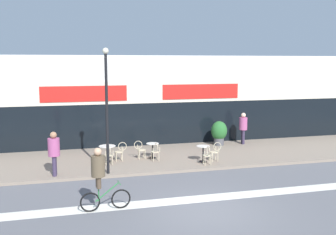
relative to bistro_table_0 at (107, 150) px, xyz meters
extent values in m
plane|color=#5B5B60|center=(2.47, -6.84, -0.67)|extent=(120.00, 120.00, 0.00)
cube|color=gray|center=(2.47, 0.41, -0.61)|extent=(40.00, 5.50, 0.12)
cube|color=silver|center=(2.47, 5.16, 1.91)|extent=(40.00, 4.00, 5.17)
cube|color=black|center=(2.47, 3.19, 0.65)|extent=(38.80, 0.10, 2.40)
cube|color=beige|center=(2.47, 3.21, 2.45)|extent=(39.20, 0.14, 1.20)
cube|color=red|center=(-0.84, 3.14, 2.45)|extent=(4.58, 0.08, 0.84)
cube|color=red|center=(5.77, 3.14, 2.45)|extent=(4.58, 0.08, 0.84)
cube|color=silver|center=(2.47, -5.66, -0.67)|extent=(36.00, 0.70, 0.01)
cylinder|color=black|center=(0.00, 0.00, -0.54)|extent=(0.44, 0.44, 0.02)
cylinder|color=black|center=(0.00, 0.00, -0.18)|extent=(0.07, 0.07, 0.74)
cylinder|color=silver|center=(0.00, 0.00, 0.20)|extent=(0.79, 0.79, 0.02)
cylinder|color=black|center=(2.23, 0.12, -0.54)|extent=(0.34, 0.34, 0.02)
cylinder|color=black|center=(2.23, 0.12, -0.19)|extent=(0.07, 0.07, 0.71)
cylinder|color=silver|center=(2.23, 0.12, 0.18)|extent=(0.62, 0.62, 0.02)
cylinder|color=black|center=(4.38, -1.19, -0.54)|extent=(0.35, 0.35, 0.02)
cylinder|color=black|center=(4.38, -1.19, -0.18)|extent=(0.07, 0.07, 0.74)
cylinder|color=silver|center=(4.38, -1.19, 0.20)|extent=(0.63, 0.63, 0.02)
cylinder|color=beige|center=(0.00, -0.55, -0.12)|extent=(0.44, 0.44, 0.03)
cylinder|color=beige|center=(-0.15, -0.43, -0.34)|extent=(0.03, 0.03, 0.42)
cylinder|color=beige|center=(0.12, -0.40, -0.34)|extent=(0.03, 0.03, 0.42)
cylinder|color=beige|center=(-0.12, -0.70, -0.34)|extent=(0.03, 0.03, 0.42)
cylinder|color=beige|center=(0.15, -0.67, -0.34)|extent=(0.03, 0.03, 0.42)
torus|color=beige|center=(0.02, -0.72, 0.15)|extent=(0.07, 0.41, 0.41)
cylinder|color=beige|center=(-0.15, -0.74, 0.01)|extent=(0.03, 0.03, 0.23)
cylinder|color=beige|center=(0.19, -0.70, 0.01)|extent=(0.03, 0.03, 0.23)
cylinder|color=beige|center=(0.55, 0.00, -0.12)|extent=(0.41, 0.41, 0.03)
cylinder|color=beige|center=(0.41, -0.14, -0.34)|extent=(0.03, 0.03, 0.42)
cylinder|color=beige|center=(0.41, 0.14, -0.34)|extent=(0.03, 0.03, 0.42)
cylinder|color=beige|center=(0.69, -0.14, -0.34)|extent=(0.03, 0.03, 0.42)
cylinder|color=beige|center=(0.69, 0.14, -0.34)|extent=(0.03, 0.03, 0.42)
torus|color=beige|center=(0.72, 0.00, 0.15)|extent=(0.41, 0.03, 0.41)
cylinder|color=beige|center=(0.72, -0.17, 0.01)|extent=(0.03, 0.03, 0.23)
cylinder|color=beige|center=(0.72, 0.17, 0.01)|extent=(0.03, 0.03, 0.23)
cylinder|color=beige|center=(2.23, -0.43, -0.12)|extent=(0.45, 0.45, 0.03)
cylinder|color=beige|center=(2.07, -0.31, -0.34)|extent=(0.03, 0.03, 0.42)
cylinder|color=beige|center=(2.35, -0.27, -0.34)|extent=(0.03, 0.03, 0.42)
cylinder|color=beige|center=(2.10, -0.58, -0.34)|extent=(0.03, 0.03, 0.42)
cylinder|color=beige|center=(2.38, -0.55, -0.34)|extent=(0.03, 0.03, 0.42)
torus|color=beige|center=(2.25, -0.59, 0.15)|extent=(0.08, 0.41, 0.41)
cylinder|color=beige|center=(2.08, -0.62, 0.01)|extent=(0.03, 0.03, 0.23)
cylinder|color=beige|center=(2.42, -0.57, 0.01)|extent=(0.03, 0.03, 0.23)
cylinder|color=beige|center=(1.68, 0.12, -0.12)|extent=(0.41, 0.41, 0.03)
cylinder|color=beige|center=(1.81, 0.27, -0.34)|extent=(0.03, 0.03, 0.42)
cylinder|color=beige|center=(1.82, -0.01, -0.34)|extent=(0.03, 0.03, 0.42)
cylinder|color=beige|center=(1.53, 0.26, -0.34)|extent=(0.03, 0.03, 0.42)
cylinder|color=beige|center=(1.54, -0.02, -0.34)|extent=(0.03, 0.03, 0.42)
torus|color=beige|center=(1.51, 0.12, 0.15)|extent=(0.41, 0.04, 0.41)
cylinder|color=beige|center=(1.50, 0.29, 0.01)|extent=(0.03, 0.03, 0.23)
cylinder|color=beige|center=(1.51, -0.05, 0.01)|extent=(0.03, 0.03, 0.23)
cylinder|color=beige|center=(4.38, -1.74, -0.12)|extent=(0.42, 0.42, 0.03)
cylinder|color=beige|center=(4.24, -1.59, -0.34)|extent=(0.03, 0.03, 0.42)
cylinder|color=beige|center=(4.52, -1.61, -0.34)|extent=(0.03, 0.03, 0.42)
cylinder|color=beige|center=(4.23, -1.87, -0.34)|extent=(0.03, 0.03, 0.42)
cylinder|color=beige|center=(4.51, -1.89, -0.34)|extent=(0.03, 0.03, 0.42)
torus|color=beige|center=(4.37, -1.91, 0.15)|extent=(0.05, 0.41, 0.41)
cylinder|color=beige|center=(4.19, -1.90, 0.01)|extent=(0.03, 0.03, 0.23)
cylinder|color=beige|center=(4.54, -1.92, 0.01)|extent=(0.03, 0.03, 0.23)
cylinder|color=beige|center=(4.93, -1.19, -0.12)|extent=(0.42, 0.42, 0.03)
cylinder|color=beige|center=(4.79, -1.34, -0.34)|extent=(0.03, 0.03, 0.42)
cylinder|color=beige|center=(4.78, -1.06, -0.34)|extent=(0.03, 0.03, 0.42)
cylinder|color=beige|center=(5.07, -1.32, -0.34)|extent=(0.03, 0.03, 0.42)
cylinder|color=beige|center=(5.06, -1.04, -0.34)|extent=(0.03, 0.03, 0.42)
torus|color=beige|center=(5.10, -1.18, 0.15)|extent=(0.41, 0.05, 0.41)
cylinder|color=beige|center=(5.11, -1.35, 0.01)|extent=(0.03, 0.03, 0.23)
cylinder|color=beige|center=(5.08, -1.01, 0.01)|extent=(0.03, 0.03, 0.23)
cylinder|color=#4C4C51|center=(6.55, 2.16, -0.33)|extent=(0.56, 0.56, 0.44)
ellipsoid|color=#28662D|center=(6.55, 2.16, 0.28)|extent=(0.90, 0.90, 1.08)
cylinder|color=black|center=(-0.19, -2.02, 1.98)|extent=(0.12, 0.12, 5.06)
sphere|color=beige|center=(-0.19, -2.02, 4.58)|extent=(0.26, 0.26, 0.26)
torus|color=black|center=(-0.18, -5.85, -0.34)|extent=(0.65, 0.09, 0.65)
torus|color=black|center=(-1.19, -5.91, -0.34)|extent=(0.65, 0.09, 0.65)
cylinder|color=#2D753D|center=(-0.63, -5.88, -0.07)|extent=(0.79, 0.09, 0.59)
cylinder|color=#2D753D|center=(-0.91, -5.90, -0.12)|extent=(0.04, 0.04, 0.46)
cylinder|color=#2D753D|center=(-0.23, -5.85, 0.21)|extent=(0.06, 0.48, 0.03)
cylinder|color=#4C3D2D|center=(-0.91, -5.81, 0.30)|extent=(0.16, 0.16, 0.38)
cylinder|color=#4C3D2D|center=(-0.90, -5.98, 0.30)|extent=(0.16, 0.16, 0.38)
cylinder|color=brown|center=(-0.91, -5.90, 0.83)|extent=(0.47, 0.47, 0.68)
sphere|color=tan|center=(-0.91, -5.90, 1.30)|extent=(0.26, 0.26, 0.26)
cylinder|color=#382D47|center=(-2.36, -1.70, -0.13)|extent=(0.18, 0.18, 0.85)
cylinder|color=#382D47|center=(-2.38, -1.89, -0.13)|extent=(0.18, 0.18, 0.85)
cylinder|color=#A84C7F|center=(-2.37, -1.79, 0.66)|extent=(0.52, 0.52, 0.74)
sphere|color=#9E7051|center=(-2.37, -1.79, 1.17)|extent=(0.28, 0.28, 0.28)
cylinder|color=#382D47|center=(7.98, 2.02, -0.14)|extent=(0.18, 0.18, 0.82)
cylinder|color=#382D47|center=(8.01, 2.20, -0.14)|extent=(0.18, 0.18, 0.82)
cylinder|color=#A84C7F|center=(8.00, 2.11, 0.63)|extent=(0.53, 0.53, 0.72)
sphere|color=beige|center=(8.00, 2.11, 1.12)|extent=(0.27, 0.27, 0.27)
camera|label=1|loc=(-1.86, -18.29, 4.14)|focal=42.00mm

